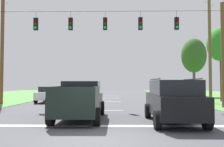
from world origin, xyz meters
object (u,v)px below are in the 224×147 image
(distant_car_oncoming, at_px, (175,93))
(utility_pole_near_left, at_px, (2,42))
(distant_car_crossing_white, at_px, (50,94))
(tree_roadside_right, at_px, (221,45))
(pickup_truck, at_px, (80,100))
(overhead_signal_span, at_px, (108,48))
(tree_roadside_left, at_px, (194,56))
(suv_black, at_px, (173,100))
(utility_pole_mid_right, at_px, (210,45))

(distant_car_oncoming, distance_m, utility_pole_near_left, 18.22)
(distant_car_crossing_white, xyz_separation_m, distant_car_oncoming, (13.01, 3.21, 0.00))
(distant_car_crossing_white, relative_size, distant_car_oncoming, 1.00)
(tree_roadside_right, bearing_deg, pickup_truck, -135.65)
(overhead_signal_span, xyz_separation_m, tree_roadside_left, (11.39, 15.01, 1.10))
(pickup_truck, height_order, distant_car_oncoming, pickup_truck)
(overhead_signal_span, xyz_separation_m, distant_car_crossing_white, (-5.85, 5.14, -3.76))
(overhead_signal_span, bearing_deg, utility_pole_near_left, 162.74)
(distant_car_crossing_white, bearing_deg, suv_black, -53.41)
(overhead_signal_span, xyz_separation_m, pickup_truck, (-1.20, -6.02, -3.58))
(pickup_truck, distance_m, tree_roadside_left, 24.96)
(overhead_signal_span, distance_m, pickup_truck, 7.11)
(suv_black, relative_size, distant_car_crossing_white, 1.11)
(utility_pole_mid_right, bearing_deg, utility_pole_near_left, -177.86)
(overhead_signal_span, height_order, utility_pole_mid_right, utility_pole_mid_right)
(distant_car_crossing_white, xyz_separation_m, utility_pole_near_left, (-3.73, -2.17, 4.76))
(overhead_signal_span, distance_m, utility_pole_mid_right, 9.94)
(overhead_signal_span, relative_size, tree_roadside_left, 2.21)
(pickup_truck, bearing_deg, tree_roadside_right, 44.35)
(overhead_signal_span, xyz_separation_m, utility_pole_near_left, (-9.58, 2.97, 1.00))
(utility_pole_near_left, distance_m, tree_roadside_left, 24.18)
(overhead_signal_span, bearing_deg, distant_car_oncoming, 49.38)
(tree_roadside_right, height_order, tree_roadside_left, tree_roadside_left)
(distant_car_oncoming, xyz_separation_m, tree_roadside_right, (4.20, -2.10, 5.00))
(utility_pole_mid_right, bearing_deg, suv_black, -118.77)
(overhead_signal_span, xyz_separation_m, distant_car_oncoming, (7.17, 8.36, -3.76))
(utility_pole_near_left, xyz_separation_m, tree_roadside_right, (20.94, 3.29, 0.24))
(pickup_truck, bearing_deg, distant_car_crossing_white, 112.59)
(distant_car_oncoming, distance_m, tree_roadside_left, 9.26)
(distant_car_crossing_white, bearing_deg, tree_roadside_left, 29.79)
(overhead_signal_span, height_order, distant_car_crossing_white, overhead_signal_span)
(overhead_signal_span, height_order, tree_roadside_left, tree_roadside_left)
(pickup_truck, distance_m, suv_black, 4.61)
(pickup_truck, height_order, tree_roadside_right, tree_roadside_right)
(suv_black, xyz_separation_m, distant_car_crossing_white, (-9.12, 12.28, -0.27))
(overhead_signal_span, height_order, distant_car_oncoming, overhead_signal_span)
(pickup_truck, relative_size, utility_pole_near_left, 0.48)
(distant_car_crossing_white, height_order, tree_roadside_left, tree_roadside_left)
(distant_car_oncoming, relative_size, tree_roadside_left, 0.54)
(utility_pole_mid_right, distance_m, utility_pole_near_left, 18.80)
(utility_pole_mid_right, height_order, tree_roadside_right, utility_pole_mid_right)
(suv_black, height_order, tree_roadside_left, tree_roadside_left)
(utility_pole_near_left, bearing_deg, pickup_truck, -47.06)
(overhead_signal_span, height_order, pickup_truck, overhead_signal_span)
(distant_car_crossing_white, relative_size, tree_roadside_right, 0.57)
(distant_car_crossing_white, relative_size, utility_pole_mid_right, 0.41)
(utility_pole_mid_right, bearing_deg, pickup_truck, -137.03)
(utility_pole_near_left, bearing_deg, overhead_signal_span, -17.26)
(overhead_signal_span, relative_size, suv_black, 3.68)
(utility_pole_near_left, bearing_deg, utility_pole_mid_right, 2.14)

